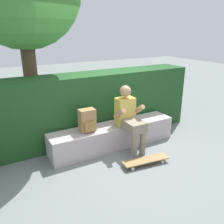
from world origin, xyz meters
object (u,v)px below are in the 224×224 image
at_px(person_skater, 129,117).
at_px(skateboard_near_person, 146,160).
at_px(bench_main, 113,136).
at_px(backpack_on_bench, 87,121).

bearing_deg(person_skater, skateboard_near_person, -96.01).
bearing_deg(bench_main, backpack_on_bench, -178.99).
distance_m(person_skater, skateboard_near_person, 0.84).
bearing_deg(person_skater, backpack_on_bench, 164.32).
height_order(skateboard_near_person, backpack_on_bench, backpack_on_bench).
height_order(bench_main, person_skater, person_skater).
relative_size(skateboard_near_person, backpack_on_bench, 2.05).
bearing_deg(skateboard_near_person, person_skater, 83.99).
bearing_deg(skateboard_near_person, bench_main, 99.37).
height_order(bench_main, skateboard_near_person, bench_main).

